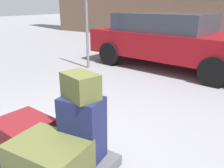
{
  "coord_description": "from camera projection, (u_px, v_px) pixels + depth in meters",
  "views": [
    {
      "loc": [
        1.54,
        -1.12,
        1.65
      ],
      "look_at": [
        0.0,
        1.2,
        0.69
      ],
      "focal_mm": 37.5,
      "sensor_mm": 36.0,
      "label": 1
    }
  ],
  "objects": [
    {
      "name": "suitcase_navy_center",
      "position": [
        83.0,
        128.0,
        2.03
      ],
      "size": [
        0.38,
        0.3,
        0.57
      ],
      "primitive_type": "cube",
      "rotation": [
        0.0,
        0.0,
        0.13
      ],
      "color": "#191E47",
      "rests_on": "luggage_cart"
    },
    {
      "name": "suitcase_olive_front_right",
      "position": [
        49.0,
        158.0,
        1.87
      ],
      "size": [
        0.64,
        0.49,
        0.28
      ],
      "primitive_type": "cube",
      "rotation": [
        0.0,
        0.0,
        0.08
      ],
      "color": "#4C5128",
      "rests_on": "luggage_cart"
    },
    {
      "name": "parked_car",
      "position": [
        170.0,
        39.0,
        6.22
      ],
      "size": [
        4.48,
        2.3,
        1.42
      ],
      "color": "maroon",
      "rests_on": "ground_plane"
    },
    {
      "name": "no_parking_sign",
      "position": [
        86.0,
        11.0,
        5.89
      ],
      "size": [
        0.49,
        0.14,
        2.38
      ],
      "color": "slate",
      "rests_on": "ground_plane"
    },
    {
      "name": "luggage_cart",
      "position": [
        40.0,
        163.0,
        2.14
      ],
      "size": [
        1.24,
        0.86,
        0.34
      ],
      "color": "#4C4C51",
      "rests_on": "ground_plane"
    },
    {
      "name": "suitcase_maroon_rear_right",
      "position": [
        24.0,
        132.0,
        2.28
      ],
      "size": [
        0.53,
        0.49,
        0.25
      ],
      "primitive_type": "cube",
      "rotation": [
        0.0,
        0.0,
        -0.09
      ],
      "color": "maroon",
      "rests_on": "luggage_cart"
    },
    {
      "name": "duffel_bag_olive_topmost_pile",
      "position": [
        81.0,
        86.0,
        1.9
      ],
      "size": [
        0.35,
        0.29,
        0.21
      ],
      "primitive_type": "cube",
      "rotation": [
        0.0,
        0.0,
        -0.28
      ],
      "color": "#4C5128",
      "rests_on": "suitcase_navy_center"
    }
  ]
}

